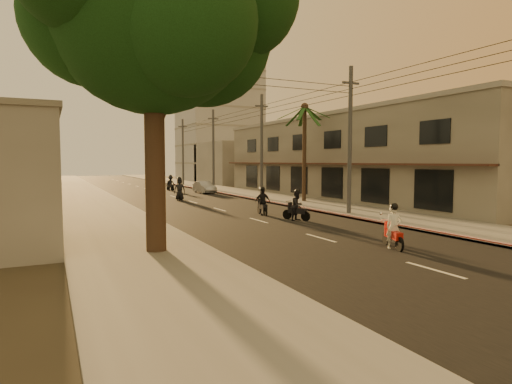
% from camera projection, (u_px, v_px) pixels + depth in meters
% --- Properties ---
extents(ground, '(160.00, 160.00, 0.00)m').
position_uv_depth(ground, '(350.00, 247.00, 16.44)').
color(ground, '#383023').
rests_on(ground, ground).
extents(road, '(10.00, 140.00, 0.02)m').
position_uv_depth(road, '(193.00, 202.00, 34.39)').
color(road, black).
rests_on(road, ground).
extents(sidewalk_right, '(5.00, 140.00, 0.12)m').
position_uv_depth(sidewalk_right, '(275.00, 198.00, 37.65)').
color(sidewalk_right, slate).
rests_on(sidewalk_right, ground).
extents(sidewalk_left, '(5.00, 140.00, 0.12)m').
position_uv_depth(sidewalk_left, '(94.00, 206.00, 31.12)').
color(sidewalk_left, slate).
rests_on(sidewalk_left, ground).
extents(curb_stripe, '(0.20, 60.00, 0.20)m').
position_uv_depth(curb_stripe, '(278.00, 204.00, 32.12)').
color(curb_stripe, red).
rests_on(curb_stripe, ground).
extents(shophouse_row, '(8.80, 34.20, 7.30)m').
position_uv_depth(shophouse_row, '(349.00, 157.00, 38.41)').
color(shophouse_row, gray).
rests_on(shophouse_row, ground).
extents(distant_tower, '(12.10, 12.10, 28.00)m').
position_uv_depth(distant_tower, '(218.00, 98.00, 72.66)').
color(distant_tower, '#B7B5B2').
rests_on(distant_tower, ground).
extents(broadleaf_tree, '(9.60, 8.70, 12.10)m').
position_uv_depth(broadleaf_tree, '(163.00, 12.00, 14.88)').
color(broadleaf_tree, black).
rests_on(broadleaf_tree, ground).
extents(palm_tree, '(5.00, 5.00, 8.20)m').
position_uv_depth(palm_tree, '(305.00, 112.00, 33.77)').
color(palm_tree, black).
rests_on(palm_tree, ground).
extents(utility_poles, '(1.20, 48.26, 9.00)m').
position_uv_depth(utility_poles, '(262.00, 123.00, 36.62)').
color(utility_poles, '#38383A').
rests_on(utility_poles, ground).
extents(filler_right, '(8.00, 14.00, 6.00)m').
position_uv_depth(filler_right, '(233.00, 163.00, 62.71)').
color(filler_right, '#9F9990').
rests_on(filler_right, ground).
extents(filler_left_near, '(8.00, 14.00, 4.40)m').
position_uv_depth(filler_left_near, '(7.00, 173.00, 40.71)').
color(filler_left_near, '#9F9990').
rests_on(filler_left_near, ground).
extents(filler_left_far, '(8.00, 14.00, 7.00)m').
position_uv_depth(filler_left_far, '(18.00, 160.00, 56.77)').
color(filler_left_far, '#9F9990').
rests_on(filler_left_far, ground).
extents(scooter_red, '(0.94, 1.69, 1.73)m').
position_uv_depth(scooter_red, '(394.00, 228.00, 16.03)').
color(scooter_red, black).
rests_on(scooter_red, ground).
extents(scooter_mid_a, '(1.28, 1.68, 1.77)m').
position_uv_depth(scooter_mid_a, '(297.00, 206.00, 23.69)').
color(scooter_mid_a, black).
rests_on(scooter_mid_a, ground).
extents(scooter_mid_b, '(1.10, 1.78, 1.76)m').
position_uv_depth(scooter_mid_b, '(263.00, 202.00, 26.01)').
color(scooter_mid_b, black).
rests_on(scooter_mid_b, ground).
extents(scooter_far_a, '(1.22, 1.98, 1.99)m').
position_uv_depth(scooter_far_a, '(180.00, 190.00, 35.75)').
color(scooter_far_a, black).
rests_on(scooter_far_a, ground).
extents(scooter_far_b, '(1.29, 1.82, 1.80)m').
position_uv_depth(scooter_far_b, '(171.00, 183.00, 47.52)').
color(scooter_far_b, black).
rests_on(scooter_far_b, ground).
extents(parked_car, '(1.52, 3.85, 1.24)m').
position_uv_depth(parked_car, '(204.00, 187.00, 44.01)').
color(parked_car, '#A1A4A9').
rests_on(parked_car, ground).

